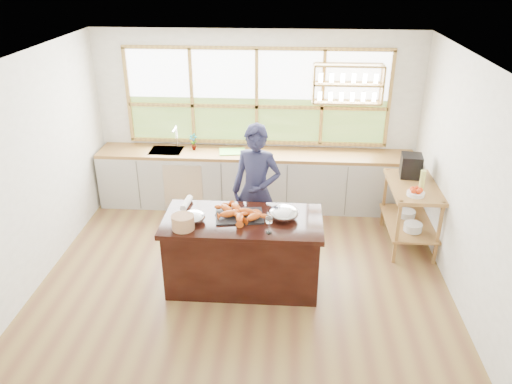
# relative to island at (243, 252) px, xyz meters

# --- Properties ---
(ground_plane) EXTENTS (5.00, 5.00, 0.00)m
(ground_plane) POSITION_rel_island_xyz_m (0.00, 0.20, -0.45)
(ground_plane) COLOR olive
(room_shell) EXTENTS (5.02, 4.52, 2.71)m
(room_shell) POSITION_rel_island_xyz_m (0.02, 0.71, 1.30)
(room_shell) COLOR white
(room_shell) RESTS_ON ground_plane
(back_counter) EXTENTS (4.90, 0.63, 0.90)m
(back_counter) POSITION_rel_island_xyz_m (-0.02, 2.14, 0.00)
(back_counter) COLOR #ABAAA1
(back_counter) RESTS_ON ground_plane
(right_shelf_unit) EXTENTS (0.62, 1.10, 0.90)m
(right_shelf_unit) POSITION_rel_island_xyz_m (2.19, 1.09, 0.15)
(right_shelf_unit) COLOR brown
(right_shelf_unit) RESTS_ON ground_plane
(island) EXTENTS (1.85, 0.90, 0.90)m
(island) POSITION_rel_island_xyz_m (0.00, 0.00, 0.00)
(island) COLOR black
(island) RESTS_ON ground_plane
(cook) EXTENTS (0.74, 0.57, 1.79)m
(cook) POSITION_rel_island_xyz_m (0.11, 0.76, 0.44)
(cook) COLOR #1E203D
(cook) RESTS_ON ground_plane
(potted_plant) EXTENTS (0.15, 0.12, 0.26)m
(potted_plant) POSITION_rel_island_xyz_m (-0.97, 2.20, 0.57)
(potted_plant) COLOR slate
(potted_plant) RESTS_ON back_counter
(cutting_board) EXTENTS (0.44, 0.36, 0.01)m
(cutting_board) POSITION_rel_island_xyz_m (-0.36, 2.14, 0.45)
(cutting_board) COLOR #73D14D
(cutting_board) RESTS_ON back_counter
(espresso_machine) EXTENTS (0.30, 0.32, 0.31)m
(espresso_machine) POSITION_rel_island_xyz_m (2.19, 1.39, 0.60)
(espresso_machine) COLOR black
(espresso_machine) RESTS_ON right_shelf_unit
(wine_bottle) EXTENTS (0.08, 0.08, 0.28)m
(wine_bottle) POSITION_rel_island_xyz_m (2.24, 0.93, 0.59)
(wine_bottle) COLOR #BFC95B
(wine_bottle) RESTS_ON right_shelf_unit
(fruit_bowl) EXTENTS (0.22, 0.22, 0.11)m
(fruit_bowl) POSITION_rel_island_xyz_m (2.14, 0.77, 0.49)
(fruit_bowl) COLOR silver
(fruit_bowl) RESTS_ON right_shelf_unit
(slate_board) EXTENTS (0.60, 0.47, 0.02)m
(slate_board) POSITION_rel_island_xyz_m (-0.04, 0.05, 0.45)
(slate_board) COLOR black
(slate_board) RESTS_ON island
(lobster_pile) EXTENTS (0.55, 0.48, 0.08)m
(lobster_pile) POSITION_rel_island_xyz_m (-0.05, 0.04, 0.50)
(lobster_pile) COLOR #CD4F0A
(lobster_pile) RESTS_ON slate_board
(mixing_bowl_left) EXTENTS (0.27, 0.27, 0.13)m
(mixing_bowl_left) POSITION_rel_island_xyz_m (-0.56, -0.09, 0.50)
(mixing_bowl_left) COLOR silver
(mixing_bowl_left) RESTS_ON island
(mixing_bowl_right) EXTENTS (0.34, 0.34, 0.17)m
(mixing_bowl_right) POSITION_rel_island_xyz_m (0.47, 0.05, 0.52)
(mixing_bowl_right) COLOR silver
(mixing_bowl_right) RESTS_ON island
(wine_glass) EXTENTS (0.08, 0.08, 0.22)m
(wine_glass) POSITION_rel_island_xyz_m (0.32, -0.30, 0.61)
(wine_glass) COLOR white
(wine_glass) RESTS_ON island
(wicker_basket) EXTENTS (0.26, 0.26, 0.16)m
(wicker_basket) POSITION_rel_island_xyz_m (-0.64, -0.27, 0.53)
(wicker_basket) COLOR #A87C52
(wicker_basket) RESTS_ON island
(parchment_roll) EXTENTS (0.11, 0.31, 0.08)m
(parchment_roll) POSITION_rel_island_xyz_m (-0.71, 0.28, 0.49)
(parchment_roll) COLOR white
(parchment_roll) RESTS_ON island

